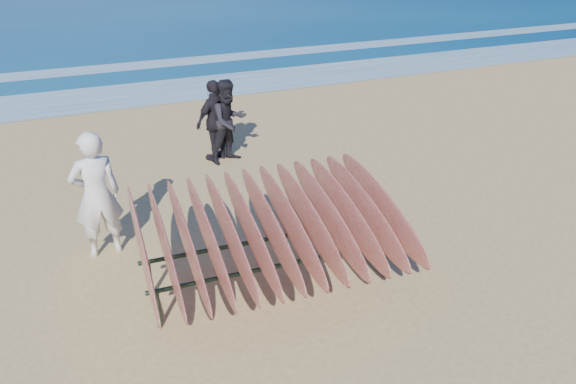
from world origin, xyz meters
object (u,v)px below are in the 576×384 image
(surfboard_rack, at_px, (270,227))
(person_dark_b, at_px, (216,121))
(person_white, at_px, (96,195))
(person_dark_a, at_px, (229,121))

(surfboard_rack, bearing_deg, person_dark_b, 84.35)
(person_white, bearing_deg, surfboard_rack, 132.65)
(person_white, xyz_separation_m, person_dark_a, (2.74, 2.57, -0.10))
(surfboard_rack, relative_size, person_dark_a, 2.02)
(person_white, height_order, person_dark_a, person_white)
(person_dark_b, bearing_deg, person_dark_a, 113.84)
(surfboard_rack, relative_size, person_white, 1.81)
(surfboard_rack, xyz_separation_m, person_white, (-1.86, 1.70, 0.04))
(person_dark_a, bearing_deg, person_dark_b, 119.69)
(person_dark_a, distance_m, person_dark_b, 0.27)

